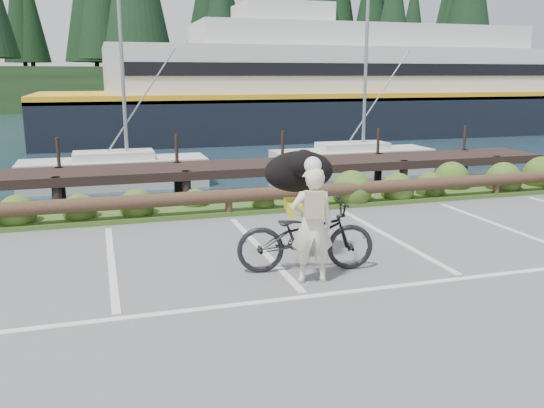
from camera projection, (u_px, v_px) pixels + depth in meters
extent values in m
plane|color=#58595B|center=(298.00, 287.00, 8.49)|extent=(72.00, 72.00, 0.00)
plane|color=#192D3C|center=(127.00, 122.00, 53.56)|extent=(160.00, 160.00, 0.00)
cube|color=#3D5B21|center=(222.00, 207.00, 13.43)|extent=(34.00, 1.60, 0.10)
imported|color=black|center=(306.00, 236.00, 9.10)|extent=(2.28, 1.13, 1.15)
imported|color=beige|center=(312.00, 225.00, 8.54)|extent=(0.71, 0.53, 1.76)
ellipsoid|color=black|center=(299.00, 171.00, 9.57)|extent=(0.78, 1.28, 0.69)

